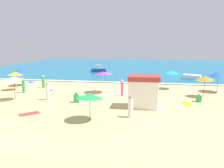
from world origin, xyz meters
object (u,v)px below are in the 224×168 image
beachgoer_5 (122,88)px  small_boat_1 (99,70)px  beachgoer_1 (136,86)px  lifeguard_cabana (144,91)px  beach_umbrella_9 (90,96)px  beach_umbrella_7 (15,74)px  beach_umbrella_0 (103,73)px  beach_umbrella_3 (172,72)px  small_boat_0 (192,77)px  beach_umbrella_6 (14,78)px  beach_umbrella_2 (205,78)px  beach_umbrella_5 (218,74)px  beachgoer_7 (43,82)px  beachgoer_0 (24,85)px  beachgoer_4 (199,98)px  beach_umbrella_4 (22,70)px  beachgoer_8 (76,98)px  beachgoer_3 (130,107)px  beachgoer_6 (48,91)px

beachgoer_5 → small_boat_1: size_ratio=0.58×
beachgoer_1 → small_boat_1: (-7.75, 14.16, 0.17)m
lifeguard_cabana → beach_umbrella_9: (-3.67, -3.93, 0.38)m
beach_umbrella_7 → beach_umbrella_0: bearing=1.4°
beach_umbrella_3 → small_boat_0: size_ratio=0.77×
beach_umbrella_6 → beach_umbrella_7: 4.96m
beach_umbrella_2 → beach_umbrella_5: 3.30m
beachgoer_7 → beachgoer_1: bearing=6.1°
beachgoer_1 → small_boat_0: bearing=46.1°
beach_umbrella_3 → beachgoer_0: bearing=-163.9°
beach_umbrella_7 → beachgoer_5: beach_umbrella_7 is taller
beachgoer_7 → beachgoer_4: bearing=-12.6°
beach_umbrella_6 → beachgoer_4: (17.28, 2.07, -1.75)m
small_boat_1 → beach_umbrella_4: bearing=-115.3°
lifeguard_cabana → beach_umbrella_2: bearing=38.0°
beachgoer_1 → beachgoer_4: bearing=-40.1°
beachgoer_8 → beach_umbrella_5: bearing=25.6°
beach_umbrella_3 → beachgoer_8: (-9.25, -7.73, -1.59)m
beachgoer_3 → beachgoer_5: (-1.38, 6.77, 0.05)m
beachgoer_1 → beachgoer_3: (0.07, -10.46, 0.40)m
beach_umbrella_4 → beachgoer_7: 3.66m
beach_umbrella_0 → beachgoer_4: beach_umbrella_0 is taller
beachgoer_1 → beachgoer_7: (-11.25, -1.21, 0.38)m
beach_umbrella_6 → beach_umbrella_9: 9.62m
small_boat_1 → beachgoer_4: bearing=-54.4°
beachgoer_7 → beach_umbrella_2: bearing=-5.4°
beach_umbrella_7 → beachgoer_1: beach_umbrella_7 is taller
beach_umbrella_0 → beachgoer_6: (-4.63, -3.98, -1.33)m
beach_umbrella_9 → beachgoer_4: (8.72, 6.46, -1.41)m
beach_umbrella_0 → beachgoer_6: size_ratio=1.77×
beach_umbrella_3 → beachgoer_7: beach_umbrella_3 is taller
lifeguard_cabana → beach_umbrella_0: lifeguard_cabana is taller
beach_umbrella_0 → beach_umbrella_3: beach_umbrella_0 is taller
lifeguard_cabana → beachgoer_3: lifeguard_cabana is taller
beach_umbrella_3 → beach_umbrella_4: (-18.64, -0.87, 0.02)m
beach_umbrella_0 → beachgoer_8: size_ratio=3.28×
lifeguard_cabana → small_boat_0: 17.25m
beachgoer_1 → beachgoer_8: 8.76m
beachgoer_4 → beachgoer_5: 7.49m
beachgoer_6 → beachgoer_4: bearing=6.2°
beachgoer_0 → beachgoer_3: bearing=-27.7°
lifeguard_cabana → small_boat_1: 23.48m
lifeguard_cabana → beach_umbrella_4: size_ratio=0.99×
beach_umbrella_9 → beachgoer_1: size_ratio=2.70×
beach_umbrella_9 → beachgoer_0: 12.13m
beachgoer_5 → beachgoer_6: 7.46m
beachgoer_1 → beach_umbrella_7: bearing=-168.1°
small_boat_0 → beach_umbrella_5: bearing=-82.5°
beachgoer_3 → beach_umbrella_6: bearing=163.7°
beach_umbrella_4 → beachgoer_4: 21.20m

